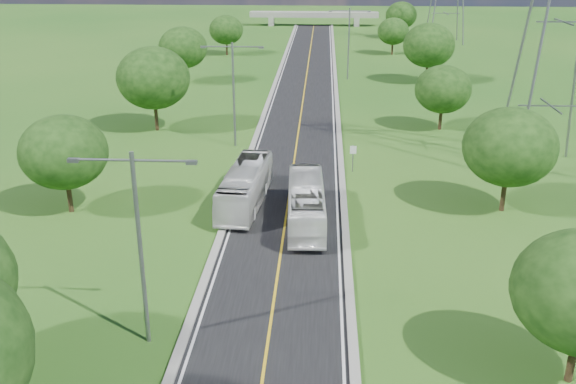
% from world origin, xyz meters
% --- Properties ---
extents(ground, '(260.00, 260.00, 0.00)m').
position_xyz_m(ground, '(0.00, 60.00, 0.00)').
color(ground, '#205518').
rests_on(ground, ground).
extents(road, '(8.00, 150.00, 0.06)m').
position_xyz_m(road, '(0.00, 66.00, 0.03)').
color(road, black).
rests_on(road, ground).
extents(curb_left, '(0.50, 150.00, 0.22)m').
position_xyz_m(curb_left, '(-4.25, 66.00, 0.11)').
color(curb_left, gray).
rests_on(curb_left, ground).
extents(curb_right, '(0.50, 150.00, 0.22)m').
position_xyz_m(curb_right, '(4.25, 66.00, 0.11)').
color(curb_right, gray).
rests_on(curb_right, ground).
extents(speed_limit_sign, '(0.55, 0.09, 2.40)m').
position_xyz_m(speed_limit_sign, '(5.20, 37.98, 1.60)').
color(speed_limit_sign, slate).
rests_on(speed_limit_sign, ground).
extents(overpass, '(30.00, 3.00, 3.20)m').
position_xyz_m(overpass, '(0.00, 140.00, 2.41)').
color(overpass, gray).
rests_on(overpass, ground).
extents(streetlight_near_left, '(5.90, 0.25, 10.00)m').
position_xyz_m(streetlight_near_left, '(-6.00, 12.00, 5.94)').
color(streetlight_near_left, slate).
rests_on(streetlight_near_left, ground).
extents(streetlight_mid_left, '(5.90, 0.25, 10.00)m').
position_xyz_m(streetlight_mid_left, '(-6.00, 45.00, 5.94)').
color(streetlight_mid_left, slate).
rests_on(streetlight_mid_left, ground).
extents(streetlight_far_right, '(5.90, 0.25, 10.00)m').
position_xyz_m(streetlight_far_right, '(6.00, 78.00, 5.94)').
color(streetlight_far_right, slate).
rests_on(streetlight_far_right, ground).
extents(power_tower_near, '(9.00, 6.40, 28.00)m').
position_xyz_m(power_tower_near, '(22.00, 40.00, 14.01)').
color(power_tower_near, slate).
rests_on(power_tower_near, ground).
extents(tree_lb, '(6.30, 6.30, 7.33)m').
position_xyz_m(tree_lb, '(-16.00, 28.00, 4.64)').
color(tree_lb, black).
rests_on(tree_lb, ground).
extents(tree_lc, '(7.56, 7.56, 8.79)m').
position_xyz_m(tree_lc, '(-15.00, 50.00, 5.58)').
color(tree_lc, black).
rests_on(tree_lc, ground).
extents(tree_ld, '(6.72, 6.72, 7.82)m').
position_xyz_m(tree_ld, '(-17.00, 74.00, 4.95)').
color(tree_ld, black).
rests_on(tree_ld, ground).
extents(tree_le, '(5.88, 5.88, 6.84)m').
position_xyz_m(tree_le, '(-14.50, 98.00, 4.33)').
color(tree_le, black).
rests_on(tree_le, ground).
extents(tree_rb, '(6.72, 6.72, 7.82)m').
position_xyz_m(tree_rb, '(16.00, 30.00, 4.95)').
color(tree_rb, black).
rests_on(tree_rb, ground).
extents(tree_rc, '(5.88, 5.88, 6.84)m').
position_xyz_m(tree_rc, '(15.00, 52.00, 4.33)').
color(tree_rc, black).
rests_on(tree_rc, ground).
extents(tree_rd, '(7.14, 7.14, 8.30)m').
position_xyz_m(tree_rd, '(17.00, 76.00, 5.27)').
color(tree_rd, black).
rests_on(tree_rd, ground).
extents(tree_re, '(5.46, 5.46, 6.35)m').
position_xyz_m(tree_re, '(14.50, 100.00, 4.02)').
color(tree_re, black).
rests_on(tree_re, ground).
extents(tree_rf, '(6.30, 6.30, 7.33)m').
position_xyz_m(tree_rf, '(18.00, 120.00, 4.64)').
color(tree_rf, black).
rests_on(tree_rf, ground).
extents(bus_outbound, '(2.90, 10.64, 2.94)m').
position_xyz_m(bus_outbound, '(1.48, 26.85, 1.53)').
color(bus_outbound, white).
rests_on(bus_outbound, road).
extents(bus_inbound, '(3.33, 10.87, 2.98)m').
position_xyz_m(bus_inbound, '(-3.20, 29.99, 1.55)').
color(bus_inbound, silver).
rests_on(bus_inbound, road).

